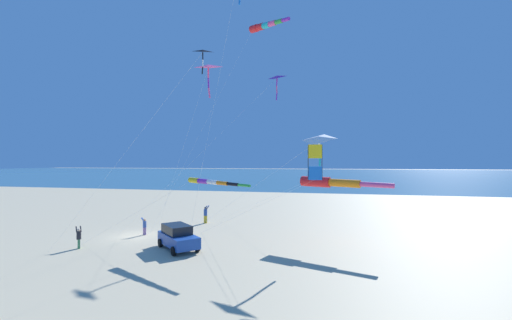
# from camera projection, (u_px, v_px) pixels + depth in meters

# --- Properties ---
(ground_plane) EXTENTS (600.00, 600.00, 0.00)m
(ground_plane) POSITION_uv_depth(u_px,v_px,m) (136.00, 236.00, 30.03)
(ground_plane) COLOR #C6B58C
(ocean_water_strip) EXTENTS (240.00, 600.00, 0.01)m
(ocean_water_strip) POSITION_uv_depth(u_px,v_px,m) (301.00, 174.00, 190.72)
(ocean_water_strip) COLOR #386B84
(ocean_water_strip) RESTS_ON ground_plane
(parked_car) EXTENTS (4.27, 4.42, 1.85)m
(parked_car) POSITION_uv_depth(u_px,v_px,m) (178.00, 237.00, 25.44)
(parked_car) COLOR #1E479E
(parked_car) RESTS_ON ground_plane
(cooler_box) EXTENTS (0.62, 0.42, 0.42)m
(cooler_box) POSITION_uv_depth(u_px,v_px,m) (190.00, 238.00, 28.33)
(cooler_box) COLOR purple
(cooler_box) RESTS_ON ground_plane
(person_adult_flyer) EXTENTS (0.56, 0.67, 1.98)m
(person_adult_flyer) POSITION_uv_depth(u_px,v_px,m) (206.00, 213.00, 36.18)
(person_adult_flyer) COLOR gold
(person_adult_flyer) RESTS_ON ground_plane
(person_child_green_jacket) EXTENTS (0.50, 0.57, 1.62)m
(person_child_green_jacket) POSITION_uv_depth(u_px,v_px,m) (145.00, 225.00, 30.38)
(person_child_green_jacket) COLOR #8E6B9E
(person_child_green_jacket) RESTS_ON ground_plane
(person_child_grey_jacket) EXTENTS (0.60, 0.61, 1.71)m
(person_child_grey_jacket) POSITION_uv_depth(u_px,v_px,m) (79.00, 237.00, 25.57)
(person_child_grey_jacket) COLOR #3D7F51
(person_child_grey_jacket) RESTS_ON ground_plane
(kite_windsock_yellow_midlevel) EXTENTS (7.04, 12.96, 21.71)m
(kite_windsock_yellow_midlevel) POSITION_uv_depth(u_px,v_px,m) (264.00, 26.00, 34.59)
(kite_windsock_yellow_midlevel) COLOR red
(kite_windsock_yellow_midlevel) RESTS_ON ground_plane
(kite_delta_green_low_center) EXTENTS (1.98, 6.95, 16.05)m
(kite_delta_green_low_center) POSITION_uv_depth(u_px,v_px,m) (208.00, 67.00, 30.82)
(kite_delta_green_low_center) COLOR #EF4C93
(kite_delta_green_low_center) RESTS_ON ground_plane
(kite_windsock_white_trailing) EXTENTS (3.31, 14.54, 5.49)m
(kite_windsock_white_trailing) POSITION_uv_depth(u_px,v_px,m) (209.00, 182.00, 25.37)
(kite_windsock_white_trailing) COLOR yellow
(kite_windsock_white_trailing) RESTS_ON ground_plane
(kite_box_red_high_left) EXTENTS (9.18, 11.61, 7.82)m
(kite_box_red_high_left) POSITION_uv_depth(u_px,v_px,m) (315.00, 162.00, 20.28)
(kite_box_red_high_left) COLOR yellow
(kite_box_red_high_left) RESTS_ON ground_plane
(kite_delta_striped_overhead) EXTENTS (8.39, 14.87, 16.28)m
(kite_delta_striped_overhead) POSITION_uv_depth(u_px,v_px,m) (277.00, 78.00, 35.30)
(kite_delta_striped_overhead) COLOR purple
(kite_delta_striped_overhead) RESTS_ON ground_plane
(kite_delta_black_fish_shape) EXTENTS (4.90, 13.53, 9.02)m
(kite_delta_black_fish_shape) POSITION_uv_depth(u_px,v_px,m) (318.00, 140.00, 24.93)
(kite_delta_black_fish_shape) COLOR white
(kite_delta_black_fish_shape) RESTS_ON ground_plane
(kite_windsock_blue_topmost) EXTENTS (9.60, 17.55, 5.51)m
(kite_windsock_blue_topmost) POSITION_uv_depth(u_px,v_px,m) (331.00, 183.00, 27.63)
(kite_windsock_blue_topmost) COLOR red
(kite_windsock_blue_topmost) RESTS_ON ground_plane
(kite_delta_teal_far_right) EXTENTS (2.56, 13.84, 13.68)m
(kite_delta_teal_far_right) POSITION_uv_depth(u_px,v_px,m) (201.00, 53.00, 19.92)
(kite_delta_teal_far_right) COLOR black
(kite_delta_teal_far_right) RESTS_ON ground_plane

